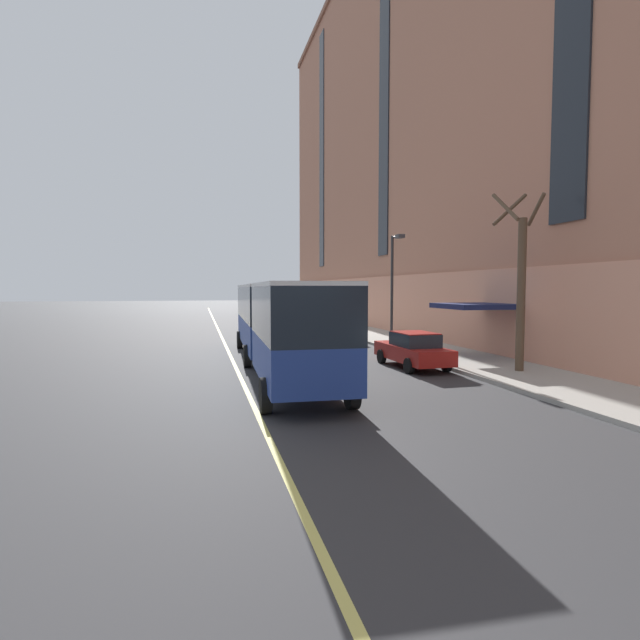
% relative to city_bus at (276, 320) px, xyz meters
% --- Properties ---
extents(ground_plane, '(260.00, 260.00, 0.00)m').
position_rel_city_bus_xyz_m(ground_plane, '(0.07, -3.85, -2.10)').
color(ground_plane, '#38383A').
extents(sidewalk, '(4.28, 160.00, 0.15)m').
position_rel_city_bus_xyz_m(sidewalk, '(9.11, -0.85, -2.02)').
color(sidewalk, '#ADA89E').
rests_on(sidewalk, ground).
extents(city_bus, '(3.27, 18.49, 3.62)m').
position_rel_city_bus_xyz_m(city_bus, '(0.00, 0.00, 0.00)').
color(city_bus, navy).
rests_on(city_bus, ground).
extents(parked_car_darkgray_0, '(2.06, 4.49, 1.56)m').
position_rel_city_bus_xyz_m(parked_car_darkgray_0, '(5.88, 18.88, -1.32)').
color(parked_car_darkgray_0, '#4C4C51').
rests_on(parked_car_darkgray_0, ground).
extents(parked_car_silver_3, '(1.97, 4.64, 1.56)m').
position_rel_city_bus_xyz_m(parked_car_silver_3, '(5.67, 10.37, -1.32)').
color(parked_car_silver_3, '#B7B7BC').
rests_on(parked_car_silver_3, ground).
extents(parked_car_red_4, '(2.01, 4.70, 1.56)m').
position_rel_city_bus_xyz_m(parked_car_red_4, '(5.78, -1.25, -1.32)').
color(parked_car_red_4, '#B21E19').
rests_on(parked_car_red_4, ground).
extents(street_tree_mid_block, '(1.65, 1.78, 7.18)m').
position_rel_city_bus_xyz_m(street_tree_mid_block, '(9.17, -3.82, 1.61)').
color(street_tree_mid_block, brown).
rests_on(street_tree_mid_block, sidewalk).
extents(street_lamp, '(0.36, 1.48, 6.30)m').
position_rel_city_bus_xyz_m(street_lamp, '(7.57, 5.46, 1.96)').
color(street_lamp, '#2D2D30').
rests_on(street_lamp, sidewalk).
extents(lane_centerline, '(0.16, 140.00, 0.01)m').
position_rel_city_bus_xyz_m(lane_centerline, '(-1.70, -0.85, -2.10)').
color(lane_centerline, '#E0D66B').
rests_on(lane_centerline, ground).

